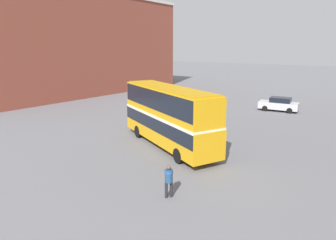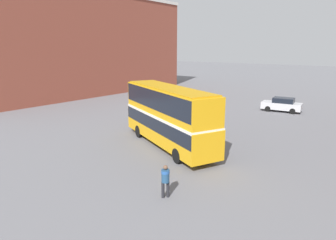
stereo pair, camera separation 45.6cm
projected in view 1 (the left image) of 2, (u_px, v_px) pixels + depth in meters
ground_plane at (187, 146)px, 23.51m from camera, size 240.00×240.00×0.00m
building_row_left at (80, 44)px, 48.89m from camera, size 10.22×37.88×16.05m
double_decker_bus at (168, 113)px, 22.95m from camera, size 10.99×6.68×4.66m
pedestrian_foreground at (169, 178)px, 15.24m from camera, size 0.60×0.60×1.77m
parked_car_kerb_near at (279, 104)px, 36.30m from camera, size 4.74×2.47×1.69m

